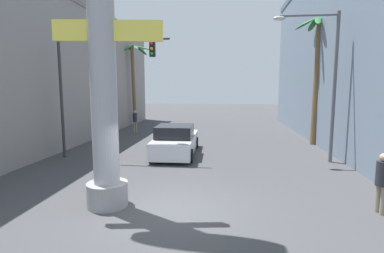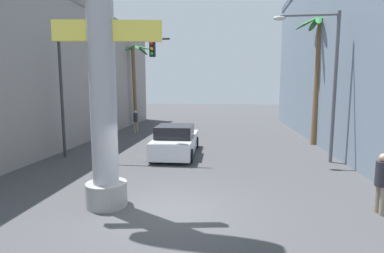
% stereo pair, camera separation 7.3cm
% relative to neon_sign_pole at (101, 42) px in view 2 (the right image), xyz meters
% --- Properties ---
extents(ground_plane, '(89.59, 89.59, 0.00)m').
position_rel_neon_sign_pole_xyz_m(ground_plane, '(1.85, 9.83, -4.70)').
color(ground_plane, '#424244').
extents(building_left, '(6.51, 26.01, 8.83)m').
position_rel_neon_sign_pole_xyz_m(building_left, '(-8.55, 10.86, -0.28)').
color(building_left, gray).
rests_on(building_left, ground).
extents(building_right, '(6.97, 28.06, 11.47)m').
position_rel_neon_sign_pole_xyz_m(building_right, '(12.24, 10.52, 1.04)').
color(building_right, slate).
rests_on(building_right, ground).
extents(neon_sign_pole, '(3.33, 1.18, 10.02)m').
position_rel_neon_sign_pole_xyz_m(neon_sign_pole, '(0.00, 0.00, 0.00)').
color(neon_sign_pole, '#9E9EA3').
rests_on(neon_sign_pole, ground).
extents(street_lamp, '(2.90, 0.28, 6.78)m').
position_rel_neon_sign_pole_xyz_m(street_lamp, '(7.78, 6.20, -0.53)').
color(street_lamp, '#59595E').
rests_on(street_lamp, ground).
extents(traffic_light_mast, '(5.44, 0.32, 5.76)m').
position_rel_neon_sign_pole_xyz_m(traffic_light_mast, '(-2.87, 5.68, -0.60)').
color(traffic_light_mast, '#333333').
rests_on(traffic_light_mast, ground).
extents(car_lead, '(2.16, 4.87, 1.56)m').
position_rel_neon_sign_pole_xyz_m(car_lead, '(0.84, 6.90, -4.00)').
color(car_lead, black).
rests_on(car_lead, ground).
extents(palm_tree_far_left, '(3.10, 3.02, 7.22)m').
position_rel_neon_sign_pole_xyz_m(palm_tree_far_left, '(-4.82, 18.19, 0.00)').
color(palm_tree_far_left, brown).
rests_on(palm_tree_far_left, ground).
extents(palm_tree_mid_right, '(2.60, 2.58, 7.60)m').
position_rel_neon_sign_pole_xyz_m(palm_tree_mid_right, '(8.78, 10.85, -0.13)').
color(palm_tree_mid_right, brown).
rests_on(palm_tree_mid_right, ground).
extents(pedestrian_by_sign, '(0.40, 0.40, 1.69)m').
position_rel_neon_sign_pole_xyz_m(pedestrian_by_sign, '(7.67, 0.34, -3.72)').
color(pedestrian_by_sign, gray).
rests_on(pedestrian_by_sign, ground).
extents(pedestrian_far_left, '(0.48, 0.48, 1.73)m').
position_rel_neon_sign_pole_xyz_m(pedestrian_far_left, '(-3.48, 13.85, -3.69)').
color(pedestrian_far_left, gray).
rests_on(pedestrian_far_left, ground).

